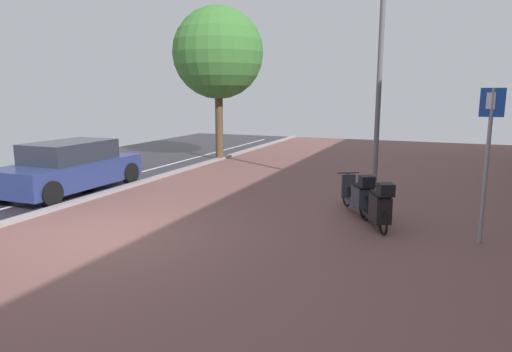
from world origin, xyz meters
TOP-DOWN VIEW (x-y plane):
  - ground at (1.43, 0.00)m, footprint 21.00×40.00m
  - scooter_near at (4.23, 3.50)m, footprint 1.02×1.61m
  - scooter_mid at (4.76, 2.61)m, footprint 0.97×1.63m
  - parked_car_near at (-3.55, 3.01)m, footprint 1.86×4.05m
  - parking_sign at (6.62, 2.42)m, footprint 0.40×0.07m
  - lamp_post at (4.18, 6.46)m, footprint 0.20×0.52m
  - street_tree at (-2.43, 9.91)m, footprint 3.55×3.55m

SIDE VIEW (x-z plane):
  - ground at x=1.43m, z-range -0.09..0.04m
  - scooter_near at x=4.23m, z-range -0.05..0.95m
  - scooter_mid at x=4.76m, z-range -0.06..0.97m
  - parked_car_near at x=-3.55m, z-range -0.03..1.34m
  - parking_sign at x=6.62m, z-range 0.31..3.09m
  - lamp_post at x=4.18m, z-range 0.32..6.04m
  - street_tree at x=-2.43m, z-range 1.19..7.16m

